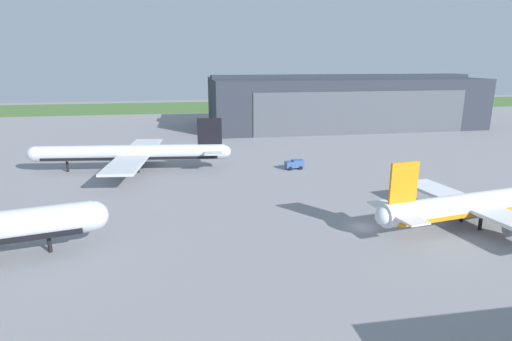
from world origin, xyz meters
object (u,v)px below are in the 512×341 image
maintenance_hangar (341,102)px  airliner_near_right (479,204)px  fuel_bowser (295,164)px  airliner_far_left (132,153)px

maintenance_hangar → airliner_near_right: bearing=-98.9°
airliner_near_right → fuel_bowser: bearing=116.8°
maintenance_hangar → airliner_far_left: bearing=-141.7°
airliner_far_left → maintenance_hangar: bearing=38.3°
maintenance_hangar → fuel_bowser: size_ratio=22.46×
maintenance_hangar → airliner_far_left: (-74.13, -58.58, -5.28)m
airliner_near_right → fuel_bowser: size_ratio=8.46×
fuel_bowser → maintenance_hangar: bearing=60.6°
maintenance_hangar → airliner_far_left: maintenance_hangar is taller
airliner_near_right → fuel_bowser: 43.88m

